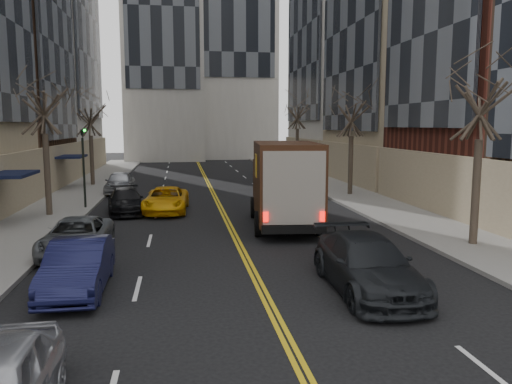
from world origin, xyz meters
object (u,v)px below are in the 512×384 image
ups_truck (285,185)px  taxi (166,200)px  pedestrian (288,215)px  observer_sedan (367,264)px

ups_truck → taxi: ups_truck is taller
taxi → pedestrian: (5.22, -6.50, 0.20)m
observer_sedan → pedestrian: size_ratio=3.07×
ups_truck → pedestrian: size_ratio=4.24×
taxi → pedestrian: bearing=-47.3°
taxi → pedestrian: size_ratio=2.78×
observer_sedan → pedestrian: bearing=96.6°
ups_truck → pedestrian: 2.08m
ups_truck → taxi: 7.36m
ups_truck → taxi: bearing=145.0°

